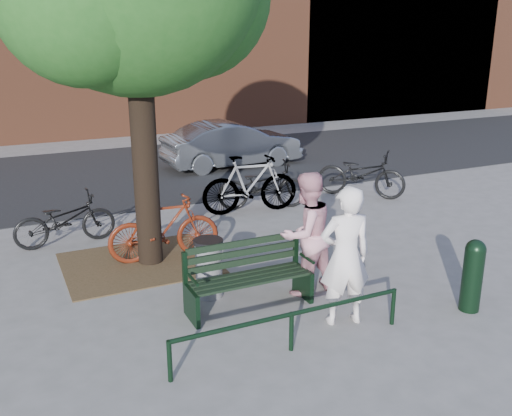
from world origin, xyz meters
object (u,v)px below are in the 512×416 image
person_left (345,256)px  parked_car (232,144)px  bollard (473,273)px  bicycle_c (263,186)px  litter_bin (209,268)px  person_right (306,234)px  park_bench (247,274)px

person_left → parked_car: size_ratio=0.48×
bollard → bicycle_c: 5.45m
person_left → litter_bin: 2.03m
parked_car → person_left: bearing=163.4°
person_right → bicycle_c: size_ratio=0.94×
bollard → litter_bin: bollard is taller
park_bench → person_left: size_ratio=0.94×
person_left → bollard: 1.86m
person_right → bicycle_c: person_right is taller
parked_car → park_bench: bearing=155.6°
person_right → bollard: bearing=127.8°
person_right → bollard: size_ratio=1.76×
park_bench → person_right: (0.95, 0.06, 0.42)m
bollard → litter_bin: bearing=148.0°
person_right → parked_car: (2.18, 7.90, -0.26)m
person_left → bicycle_c: 5.13m
park_bench → litter_bin: (-0.37, 0.52, -0.04)m
bollard → parked_car: parked_car is taller
bicycle_c → parked_car: size_ratio=0.50×
park_bench → litter_bin: size_ratio=2.01×
parked_car → litter_bin: bearing=151.9°
person_left → litter_bin: bearing=-35.2°
parked_car → bicycle_c: bearing=163.5°
person_right → bicycle_c: (1.23, 3.97, -0.40)m
bollard → park_bench: bearing=152.7°
person_right → litter_bin: size_ratio=2.08×
litter_bin → parked_car: 8.22m
person_left → litter_bin: person_left is taller
bollard → parked_car: bearing=87.4°
park_bench → person_left: (0.95, -0.94, 0.45)m
park_bench → person_left: bearing=-44.7°
park_bench → parked_car: bearing=68.5°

